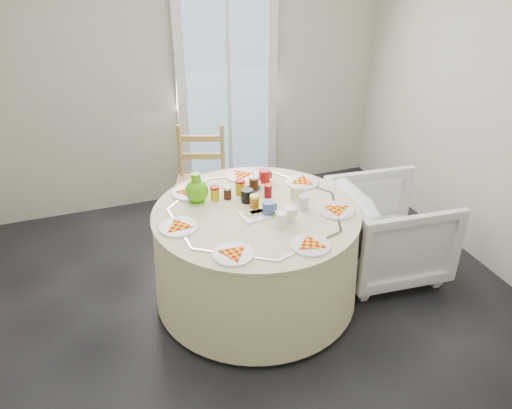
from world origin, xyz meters
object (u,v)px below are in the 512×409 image
object	(u,v)px
table	(256,255)
green_pitcher	(196,186)
wooden_chair	(201,186)
armchair	(388,229)

from	to	relation	value
table	green_pitcher	distance (m)	0.66
table	wooden_chair	size ratio (longest dim) A/B	1.51
wooden_chair	armchair	distance (m)	1.64
wooden_chair	green_pitcher	world-z (taller)	green_pitcher
green_pitcher	armchair	bearing A→B (deg)	-29.07
wooden_chair	table	bearing A→B (deg)	-61.84
table	armchair	distance (m)	1.10
armchair	table	bearing A→B (deg)	93.30
wooden_chair	armchair	xyz separation A→B (m)	(1.25, -1.06, -0.08)
table	armchair	size ratio (longest dim) A/B	1.80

